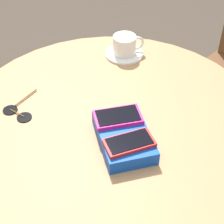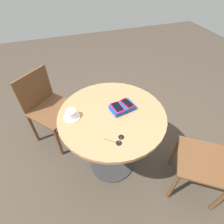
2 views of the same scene
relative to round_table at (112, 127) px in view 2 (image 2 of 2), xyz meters
name	(u,v)px [view 2 (image 2 of 2)]	position (x,y,z in m)	size (l,w,h in m)	color
ground_plane	(112,162)	(0.00, 0.00, -0.62)	(8.00, 8.00, 0.00)	#42382D
round_table	(112,127)	(0.00, 0.00, 0.00)	(0.90, 0.90, 0.78)	#2D2D2D
phone_box	(122,107)	(-0.10, -0.03, 0.18)	(0.22, 0.17, 0.04)	#0F42AD
phone_red	(127,103)	(-0.15, -0.03, 0.21)	(0.10, 0.14, 0.01)	red
phone_magenta	(117,107)	(-0.05, -0.01, 0.21)	(0.09, 0.14, 0.01)	#D11975
saucer	(72,117)	(0.32, -0.06, 0.17)	(0.13, 0.13, 0.01)	silver
coffee_cup	(71,113)	(0.32, -0.07, 0.21)	(0.08, 0.11, 0.07)	silver
sunglasses	(119,140)	(0.04, 0.27, 0.17)	(0.15, 0.09, 0.01)	black
chair_near_window	(213,162)	(-0.73, 0.52, -0.16)	(0.61, 0.61, 0.86)	brown
chair_far_side	(49,107)	(0.55, -0.63, -0.15)	(0.63, 0.63, 0.86)	brown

